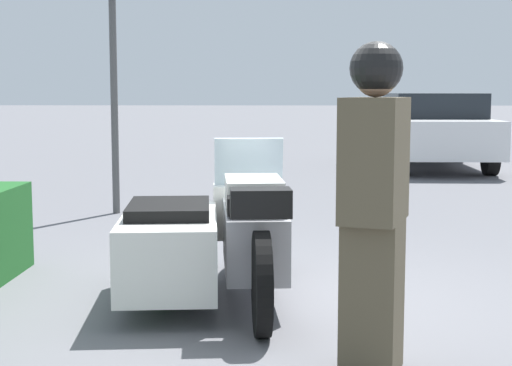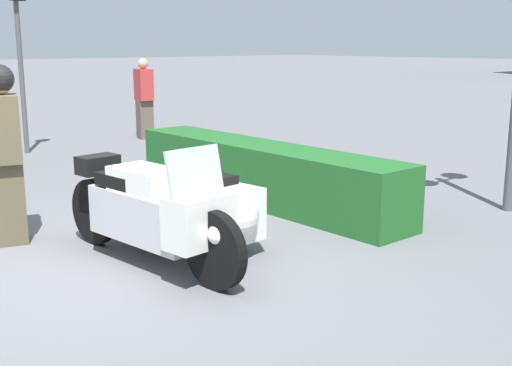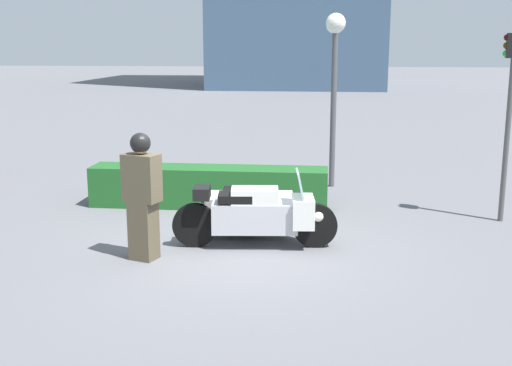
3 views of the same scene
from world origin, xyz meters
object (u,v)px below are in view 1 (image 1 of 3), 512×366
traffic_light_near (112,46)px  parked_car_background (432,129)px  police_motorcycle (208,236)px  officer_rider (374,200)px

traffic_light_near → parked_car_background: 8.07m
police_motorcycle → parked_car_background: parked_car_background is taller
police_motorcycle → parked_car_background: bearing=-24.8°
traffic_light_near → parked_car_background: traffic_light_near is taller
officer_rider → parked_car_background: bearing=-83.9°
officer_rider → traffic_light_near: size_ratio=0.57×
officer_rider → traffic_light_near: 6.22m
police_motorcycle → traffic_light_near: traffic_light_near is taller
officer_rider → traffic_light_near: traffic_light_near is taller
traffic_light_near → parked_car_background: (6.11, -5.11, -1.31)m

